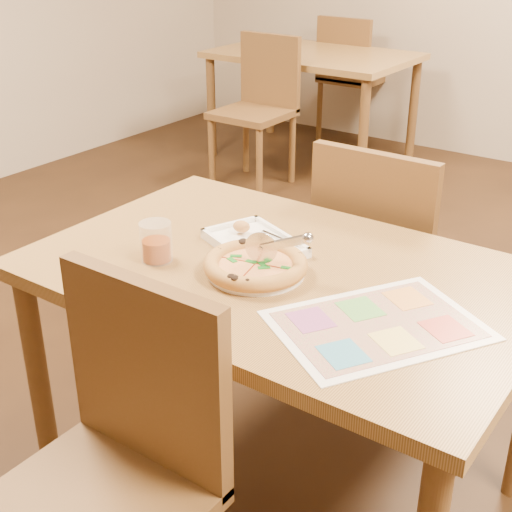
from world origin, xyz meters
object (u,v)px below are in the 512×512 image
Objects in this scene: bg_chair_near at (261,92)px; chair_far at (381,243)px; pizza_cutter at (276,245)px; menu at (377,325)px; appetizer_tray at (253,243)px; chair_near at (119,441)px; dining_table at (281,296)px; bg_chair_far at (348,64)px; pizza at (256,265)px; plate at (256,271)px; glass_tumbler at (156,244)px; bg_table at (313,65)px.

chair_far is at bearing -44.94° from bg_chair_near.
pizza_cutter reaches higher than menu.
appetizer_tray is at bearing 158.69° from menu.
chair_near is 1.20m from chair_far.
bg_chair_far is (-1.60, 3.30, -0.07)m from dining_table.
pizza reaches higher than menu.
glass_tumbler is at bearing -161.72° from plate.
menu is (0.37, -0.05, -0.00)m from plate.
appetizer_tray reaches higher than pizza.
dining_table is 0.36m from menu.
bg_table is 2.77× the size of bg_chair_far.
bg_chair_near reaches higher than pizza.
bg_chair_near is at bearing 119.06° from glass_tumbler.
glass_tumbler reaches higher than plate.
appetizer_tray is (1.46, -3.24, 0.16)m from bg_chair_far.
plate is at bearing -52.16° from appetizer_tray.
plate reaches higher than bg_table.
pizza_cutter is 0.33m from glass_tumbler.
pizza_cutter reaches higher than plate.
plate is 1.54× the size of pizza_cutter.
bg_chair_far is at bearing 112.29° from chair_near.
appetizer_tray is (-0.10, 0.13, -0.02)m from pizza.
chair_near is 0.61m from menu.
plate is (1.57, -3.37, 0.16)m from bg_chair_far.
chair_near is 1.00× the size of chair_far.
bg_chair_far reaches higher than menu.
appetizer_tray is at bearing 114.34° from bg_chair_far.
chair_near is 1.00× the size of bg_chair_far.
chair_far is (-0.00, 1.20, 0.00)m from chair_near.
pizza is 0.27m from glass_tumbler.
pizza is at bearing -61.37° from bg_table.
appetizer_tray is at bearing 75.92° from chair_far.
bg_chair_near is 3.02m from menu.
chair_near is at bearing -90.00° from dining_table.
bg_chair_near is (0.00, -0.60, -0.07)m from bg_table.
plate is at bearing 18.28° from glass_tumbler.
pizza is at bearing 93.63° from chair_near.
bg_chair_near is (-1.60, 2.80, 0.00)m from chair_near.
bg_table is 0.61m from bg_chair_near.
bg_table is at bearing 90.00° from bg_chair_near.
bg_chair_far is 1.77× the size of pizza.
plate is 0.02m from pizza.
bg_chair_far is 3.93m from menu.
bg_chair_far reaches higher than plate.
dining_table is at bearing -53.95° from bg_chair_near.
bg_chair_far is (-1.60, 3.90, 0.00)m from chair_near.
bg_chair_near is at bearing -90.00° from bg_table.
bg_table is at bearing -53.95° from chair_far.
chair_far is at bearing 74.27° from pizza_cutter.
pizza_cutter reaches higher than dining_table.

